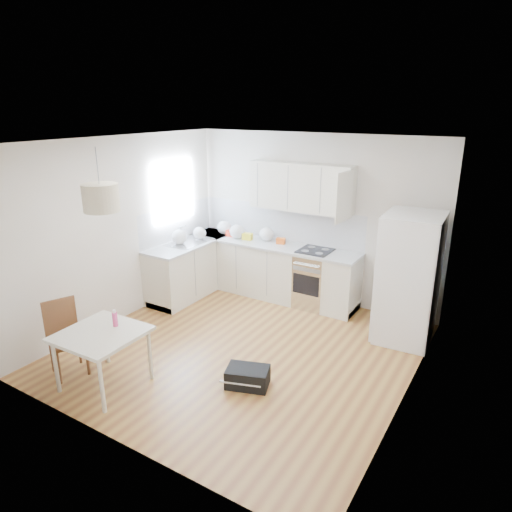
{
  "coord_description": "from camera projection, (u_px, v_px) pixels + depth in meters",
  "views": [
    {
      "loc": [
        2.96,
        -4.49,
        3.1
      ],
      "look_at": [
        -0.03,
        0.4,
        1.19
      ],
      "focal_mm": 32.0,
      "sensor_mm": 36.0,
      "label": 1
    }
  ],
  "objects": [
    {
      "name": "grocery_bag_b",
      "position": [
        237.0,
        232.0,
        7.78
      ],
      "size": [
        0.27,
        0.23,
        0.24
      ],
      "primitive_type": "ellipsoid",
      "color": "white",
      "rests_on": "counter_back"
    },
    {
      "name": "sink",
      "position": [
        189.0,
        242.0,
        7.61
      ],
      "size": [
        0.5,
        0.8,
        0.16
      ],
      "primitive_type": null,
      "color": "silver",
      "rests_on": "counter_left"
    },
    {
      "name": "gym_bag",
      "position": [
        248.0,
        377.0,
        5.26
      ],
      "size": [
        0.56,
        0.46,
        0.22
      ],
      "primitive_type": "cube",
      "rotation": [
        0.0,
        0.0,
        0.33
      ],
      "color": "black",
      "rests_on": "floor"
    },
    {
      "name": "drink_bottle",
      "position": [
        115.0,
        318.0,
        5.21
      ],
      "size": [
        0.07,
        0.07,
        0.2
      ],
      "primitive_type": "cylinder",
      "rotation": [
        0.0,
        0.0,
        -0.22
      ],
      "color": "#D33A76",
      "rests_on": "dining_table"
    },
    {
      "name": "cabinets_left",
      "position": [
        192.0,
        268.0,
        7.8
      ],
      "size": [
        0.6,
        1.8,
        0.88
      ],
      "primitive_type": "cube",
      "color": "beige",
      "rests_on": "floor"
    },
    {
      "name": "range_oven",
      "position": [
        314.0,
        279.0,
        7.3
      ],
      "size": [
        0.5,
        0.61,
        0.88
      ],
      "primitive_type": null,
      "color": "silver",
      "rests_on": "floor"
    },
    {
      "name": "backsplash_back",
      "position": [
        280.0,
        223.0,
        7.69
      ],
      "size": [
        3.0,
        0.01,
        0.58
      ],
      "primitive_type": "cube",
      "color": "white",
      "rests_on": "wall_back"
    },
    {
      "name": "snack_red",
      "position": [
        231.0,
        233.0,
        7.93
      ],
      "size": [
        0.17,
        0.11,
        0.11
      ],
      "primitive_type": "cube",
      "rotation": [
        0.0,
        0.0,
        0.06
      ],
      "color": "red",
      "rests_on": "counter_back"
    },
    {
      "name": "cabinets_back",
      "position": [
        271.0,
        270.0,
        7.69
      ],
      "size": [
        3.0,
        0.6,
        0.88
      ],
      "primitive_type": "cube",
      "color": "beige",
      "rests_on": "floor"
    },
    {
      "name": "grocery_bag_e",
      "position": [
        179.0,
        237.0,
        7.46
      ],
      "size": [
        0.27,
        0.23,
        0.24
      ],
      "primitive_type": "ellipsoid",
      "color": "white",
      "rests_on": "counter_left"
    },
    {
      "name": "upper_cabinets",
      "position": [
        301.0,
        187.0,
        7.13
      ],
      "size": [
        1.7,
        0.32,
        0.75
      ],
      "primitive_type": "cube",
      "color": "beige",
      "rests_on": "wall_back"
    },
    {
      "name": "dining_chair",
      "position": [
        67.0,
        339.0,
        5.4
      ],
      "size": [
        0.5,
        0.5,
        0.91
      ],
      "primitive_type": null,
      "rotation": [
        0.0,
        0.0,
        -0.38
      ],
      "color": "#482D15",
      "rests_on": "floor"
    },
    {
      "name": "snack_orange",
      "position": [
        281.0,
        241.0,
        7.5
      ],
      "size": [
        0.16,
        0.12,
        0.1
      ],
      "primitive_type": "cube",
      "rotation": [
        0.0,
        0.0,
        0.22
      ],
      "color": "#D04E12",
      "rests_on": "counter_back"
    },
    {
      "name": "counter_back",
      "position": [
        271.0,
        244.0,
        7.55
      ],
      "size": [
        3.02,
        0.64,
        0.04
      ],
      "primitive_type": "cube",
      "color": "#B6B9BB",
      "rests_on": "cabinets_back"
    },
    {
      "name": "backsplash_left",
      "position": [
        177.0,
        222.0,
        7.7
      ],
      "size": [
        0.01,
        1.8,
        0.58
      ],
      "primitive_type": "cube",
      "color": "white",
      "rests_on": "wall_left"
    },
    {
      "name": "refrigerator",
      "position": [
        410.0,
        278.0,
        6.14
      ],
      "size": [
        0.9,
        0.93,
        1.76
      ],
      "primitive_type": null,
      "rotation": [
        0.0,
        0.0,
        0.06
      ],
      "color": "white",
      "rests_on": "floor"
    },
    {
      "name": "grocery_bag_a",
      "position": [
        224.0,
        228.0,
        8.05
      ],
      "size": [
        0.26,
        0.22,
        0.24
      ],
      "primitive_type": "ellipsoid",
      "color": "white",
      "rests_on": "counter_back"
    },
    {
      "name": "snack_yellow",
      "position": [
        247.0,
        236.0,
        7.72
      ],
      "size": [
        0.18,
        0.13,
        0.11
      ],
      "primitive_type": "cube",
      "rotation": [
        0.0,
        0.0,
        0.16
      ],
      "color": "gold",
      "rests_on": "counter_back"
    },
    {
      "name": "dining_table",
      "position": [
        101.0,
        338.0,
        5.12
      ],
      "size": [
        0.88,
        0.88,
        0.68
      ],
      "rotation": [
        0.0,
        0.0,
        0.03
      ],
      "color": "#BEB7A2",
      "rests_on": "floor"
    },
    {
      "name": "grocery_bag_c",
      "position": [
        267.0,
        234.0,
        7.65
      ],
      "size": [
        0.26,
        0.22,
        0.23
      ],
      "primitive_type": "ellipsoid",
      "color": "white",
      "rests_on": "counter_back"
    },
    {
      "name": "window_glassblock",
      "position": [
        173.0,
        191.0,
        7.49
      ],
      "size": [
        0.02,
        1.0,
        1.0
      ],
      "primitive_type": "cube",
      "color": "#BFE0F9",
      "rests_on": "wall_left"
    },
    {
      "name": "wall_back",
      "position": [
        313.0,
        219.0,
        7.35
      ],
      "size": [
        4.2,
        0.0,
        4.2
      ],
      "primitive_type": "plane",
      "rotation": [
        1.57,
        0.0,
        0.0
      ],
      "color": "beige",
      "rests_on": "floor"
    },
    {
      "name": "ceiling",
      "position": [
        240.0,
        141.0,
        5.23
      ],
      "size": [
        4.2,
        4.2,
        0.0
      ],
      "primitive_type": "plane",
      "rotation": [
        3.14,
        0.0,
        0.0
      ],
      "color": "white",
      "rests_on": "wall_back"
    },
    {
      "name": "pendant_lamp",
      "position": [
        101.0,
        198.0,
        4.73
      ],
      "size": [
        0.46,
        0.46,
        0.29
      ],
      "primitive_type": "cylinder",
      "rotation": [
        0.0,
        0.0,
        0.26
      ],
      "color": "#C3B796",
      "rests_on": "ceiling"
    },
    {
      "name": "grocery_bag_d",
      "position": [
        200.0,
        233.0,
        7.75
      ],
      "size": [
        0.23,
        0.2,
        0.21
      ],
      "primitive_type": "ellipsoid",
      "color": "white",
      "rests_on": "counter_back"
    },
    {
      "name": "floor",
      "position": [
        243.0,
        349.0,
        6.08
      ],
      "size": [
        4.2,
        4.2,
        0.0
      ],
      "primitive_type": "plane",
      "color": "brown",
      "rests_on": "ground"
    },
    {
      "name": "wall_left",
      "position": [
        122.0,
        230.0,
        6.69
      ],
      "size": [
        0.0,
        4.2,
        4.2
      ],
      "primitive_type": "plane",
      "rotation": [
        1.57,
        0.0,
        1.57
      ],
      "color": "beige",
      "rests_on": "floor"
    },
    {
      "name": "counter_left",
      "position": [
        191.0,
        242.0,
        7.66
      ],
      "size": [
        0.64,
        1.82,
        0.04
      ],
      "primitive_type": "cube",
      "color": "#B6B9BB",
      "rests_on": "cabinets_left"
    },
    {
      "name": "wall_right",
      "position": [
        415.0,
        287.0,
        4.61
      ],
      "size": [
        0.0,
        4.2,
        4.2
      ],
      "primitive_type": "plane",
      "rotation": [
        1.57,
        0.0,
        -1.57
      ],
      "color": "beige",
      "rests_on": "floor"
    }
  ]
}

